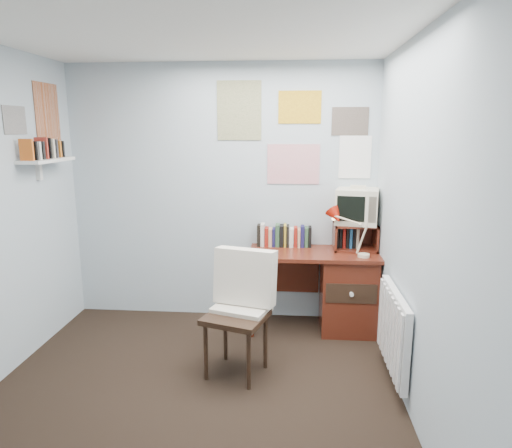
{
  "coord_description": "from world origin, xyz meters",
  "views": [
    {
      "loc": [
        0.69,
        -2.66,
        1.89
      ],
      "look_at": [
        0.4,
        0.96,
        1.12
      ],
      "focal_mm": 32.0,
      "sensor_mm": 36.0,
      "label": 1
    }
  ],
  "objects_px": {
    "radiator": "(394,330)",
    "wall_shelf": "(47,160)",
    "crt_tv": "(357,204)",
    "desk_chair": "(236,317)",
    "tv_riser": "(355,236)",
    "desk": "(341,288)",
    "desk_lamp": "(365,236)"
  },
  "relations": [
    {
      "from": "radiator",
      "to": "wall_shelf",
      "type": "relative_size",
      "value": 1.29
    },
    {
      "from": "radiator",
      "to": "crt_tv",
      "type": "bearing_deg",
      "value": 98.46
    },
    {
      "from": "desk_chair",
      "to": "wall_shelf",
      "type": "bearing_deg",
      "value": -179.09
    },
    {
      "from": "radiator",
      "to": "tv_riser",
      "type": "bearing_deg",
      "value": 99.28
    },
    {
      "from": "desk",
      "to": "wall_shelf",
      "type": "height_order",
      "value": "wall_shelf"
    },
    {
      "from": "desk",
      "to": "crt_tv",
      "type": "xyz_separation_m",
      "value": [
        0.13,
        0.13,
        0.78
      ]
    },
    {
      "from": "radiator",
      "to": "desk_lamp",
      "type": "bearing_deg",
      "value": 98.85
    },
    {
      "from": "crt_tv",
      "to": "radiator",
      "type": "relative_size",
      "value": 0.47
    },
    {
      "from": "tv_riser",
      "to": "radiator",
      "type": "relative_size",
      "value": 0.5
    },
    {
      "from": "crt_tv",
      "to": "desk",
      "type": "bearing_deg",
      "value": -123.18
    },
    {
      "from": "desk",
      "to": "radiator",
      "type": "bearing_deg",
      "value": -72.76
    },
    {
      "from": "radiator",
      "to": "wall_shelf",
      "type": "distance_m",
      "value": 3.15
    },
    {
      "from": "desk",
      "to": "desk_chair",
      "type": "bearing_deg",
      "value": -134.97
    },
    {
      "from": "desk",
      "to": "desk_lamp",
      "type": "relative_size",
      "value": 3.14
    },
    {
      "from": "desk_lamp",
      "to": "wall_shelf",
      "type": "bearing_deg",
      "value": 172.7
    },
    {
      "from": "desk",
      "to": "desk_chair",
      "type": "height_order",
      "value": "desk_chair"
    },
    {
      "from": "tv_riser",
      "to": "radiator",
      "type": "distance_m",
      "value": 1.15
    },
    {
      "from": "tv_riser",
      "to": "crt_tv",
      "type": "distance_m",
      "value": 0.31
    },
    {
      "from": "desk",
      "to": "desk_lamp",
      "type": "distance_m",
      "value": 0.59
    },
    {
      "from": "desk",
      "to": "wall_shelf",
      "type": "relative_size",
      "value": 1.94
    },
    {
      "from": "desk_lamp",
      "to": "tv_riser",
      "type": "distance_m",
      "value": 0.27
    },
    {
      "from": "desk",
      "to": "desk_lamp",
      "type": "xyz_separation_m",
      "value": [
        0.17,
        -0.15,
        0.55
      ]
    },
    {
      "from": "desk_lamp",
      "to": "tv_riser",
      "type": "relative_size",
      "value": 0.95
    },
    {
      "from": "tv_riser",
      "to": "radiator",
      "type": "height_order",
      "value": "tv_riser"
    },
    {
      "from": "desk_chair",
      "to": "wall_shelf",
      "type": "relative_size",
      "value": 1.52
    },
    {
      "from": "desk_chair",
      "to": "crt_tv",
      "type": "bearing_deg",
      "value": 62.97
    },
    {
      "from": "desk_lamp",
      "to": "radiator",
      "type": "relative_size",
      "value": 0.48
    },
    {
      "from": "radiator",
      "to": "wall_shelf",
      "type": "height_order",
      "value": "wall_shelf"
    },
    {
      "from": "radiator",
      "to": "wall_shelf",
      "type": "xyz_separation_m",
      "value": [
        -2.86,
        0.55,
        1.2
      ]
    },
    {
      "from": "desk_lamp",
      "to": "wall_shelf",
      "type": "relative_size",
      "value": 0.62
    },
    {
      "from": "radiator",
      "to": "wall_shelf",
      "type": "bearing_deg",
      "value": 169.11
    },
    {
      "from": "desk_chair",
      "to": "desk_lamp",
      "type": "xyz_separation_m",
      "value": [
        1.06,
        0.74,
        0.48
      ]
    }
  ]
}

